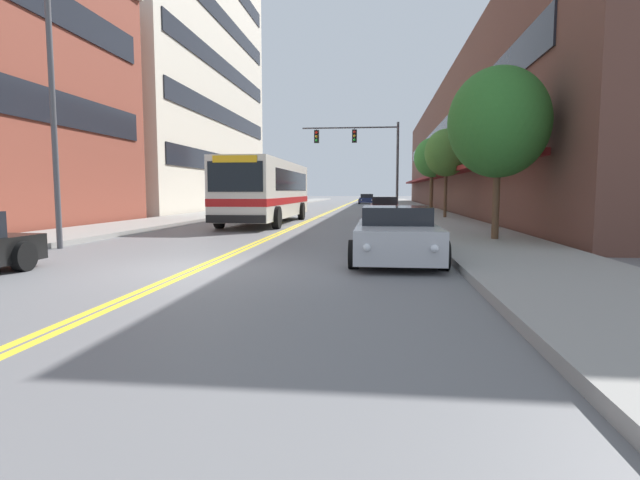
{
  "coord_description": "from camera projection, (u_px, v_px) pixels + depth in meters",
  "views": [
    {
      "loc": [
        3.83,
        -10.11,
        1.66
      ],
      "look_at": [
        0.1,
        22.12,
        -1.53
      ],
      "focal_mm": 28.0,
      "sensor_mm": 36.0,
      "label": 1
    }
  ],
  "objects": [
    {
      "name": "storefront_row_right",
      "position": [
        482.0,
        149.0,
        45.13
      ],
      "size": [
        9.1,
        68.0,
        10.97
      ],
      "color": "brown",
      "rests_on": "ground_plane"
    },
    {
      "name": "centre_line",
      "position": [
        337.0,
        209.0,
        47.17
      ],
      "size": [
        0.34,
        106.0,
        0.01
      ],
      "color": "yellow",
      "rests_on": "ground_plane"
    },
    {
      "name": "street_tree_right_far",
      "position": [
        432.0,
        158.0,
        37.33
      ],
      "size": [
        2.67,
        2.67,
        5.46
      ],
      "color": "brown",
      "rests_on": "sidewalk_right"
    },
    {
      "name": "street_tree_right_near",
      "position": [
        499.0,
        123.0,
        15.28
      ],
      "size": [
        3.07,
        3.07,
        5.27
      ],
      "color": "brown",
      "rests_on": "sidewalk_right"
    },
    {
      "name": "sidewalk_left",
      "position": [
        262.0,
        207.0,
        47.99
      ],
      "size": [
        3.45,
        106.0,
        0.17
      ],
      "color": "gray",
      "rests_on": "ground_plane"
    },
    {
      "name": "sidewalk_right",
      "position": [
        414.0,
        208.0,
        46.34
      ],
      "size": [
        3.45,
        106.0,
        0.17
      ],
      "color": "gray",
      "rests_on": "ground_plane"
    },
    {
      "name": "street_lamp_left_near",
      "position": [
        57.0,
        56.0,
        13.88
      ],
      "size": [
        1.8,
        0.28,
        9.39
      ],
      "color": "#47474C",
      "rests_on": "ground_plane"
    },
    {
      "name": "car_silver_parked_right_foreground",
      "position": [
        396.0,
        235.0,
        11.97
      ],
      "size": [
        2.11,
        4.73,
        1.28
      ],
      "color": "#B7B7BC",
      "rests_on": "ground_plane"
    },
    {
      "name": "car_red_parked_right_mid",
      "position": [
        385.0,
        208.0,
        31.97
      ],
      "size": [
        2.06,
        4.88,
        1.29
      ],
      "color": "maroon",
      "rests_on": "ground_plane"
    },
    {
      "name": "car_navy_moving_lead",
      "position": [
        367.0,
        199.0,
        65.81
      ],
      "size": [
        2.15,
        4.58,
        1.28
      ],
      "color": "#19234C",
      "rests_on": "ground_plane"
    },
    {
      "name": "car_champagne_parked_left_near",
      "position": [
        276.0,
        205.0,
        39.89
      ],
      "size": [
        2.01,
        4.37,
        1.25
      ],
      "color": "beige",
      "rests_on": "ground_plane"
    },
    {
      "name": "ground_plane",
      "position": [
        337.0,
        209.0,
        47.17
      ],
      "size": [
        240.0,
        240.0,
        0.0
      ],
      "primitive_type": "plane",
      "color": "slate"
    },
    {
      "name": "office_tower_left",
      "position": [
        157.0,
        47.0,
        42.83
      ],
      "size": [
        12.08,
        27.41,
        28.0
      ],
      "color": "beige",
      "rests_on": "ground_plane"
    },
    {
      "name": "street_tree_right_mid",
      "position": [
        446.0,
        153.0,
        28.05
      ],
      "size": [
        2.43,
        2.43,
        4.98
      ],
      "color": "brown",
      "rests_on": "sidewalk_right"
    },
    {
      "name": "city_bus",
      "position": [
        268.0,
        189.0,
        25.86
      ],
      "size": [
        2.89,
        11.75,
        3.13
      ],
      "color": "silver",
      "rests_on": "ground_plane"
    },
    {
      "name": "traffic_signal_mast",
      "position": [
        364.0,
        149.0,
        35.68
      ],
      "size": [
        6.93,
        0.38,
        6.53
      ],
      "color": "#47474C",
      "rests_on": "ground_plane"
    }
  ]
}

